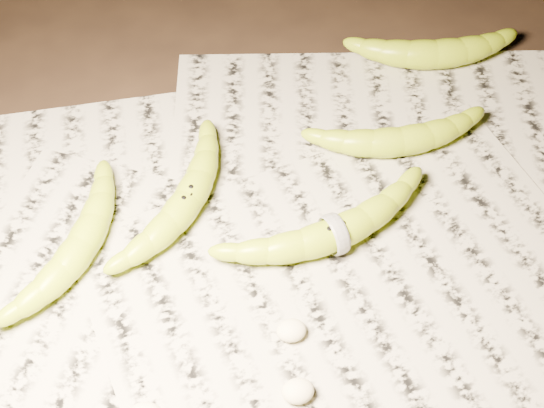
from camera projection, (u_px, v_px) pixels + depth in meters
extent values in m
plane|color=black|center=(263.00, 258.00, 0.87)|extent=(3.00, 3.00, 0.00)
cube|color=#A8A490|center=(242.00, 249.00, 0.87)|extent=(0.90, 0.70, 0.01)
torus|color=white|center=(334.00, 232.00, 0.85)|extent=(0.02, 0.05, 0.05)
ellipsoid|color=beige|center=(298.00, 389.00, 0.75)|extent=(0.03, 0.03, 0.02)
ellipsoid|color=beige|center=(291.00, 329.00, 0.79)|extent=(0.03, 0.03, 0.02)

